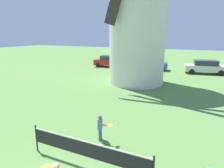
{
  "coord_description": "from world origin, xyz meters",
  "views": [
    {
      "loc": [
        3.59,
        -2.8,
        4.52
      ],
      "look_at": [
        0.14,
        4.34,
        2.54
      ],
      "focal_mm": 32.37,
      "sensor_mm": 36.0,
      "label": 1
    }
  ],
  "objects_px": {
    "parked_car_red": "(109,61)",
    "player_far": "(101,126)",
    "windmill": "(138,6)",
    "tennis_net": "(86,149)",
    "parked_car_cream": "(205,67)",
    "parked_car_blue": "(151,64)"
  },
  "relations": [
    {
      "from": "player_far",
      "to": "parked_car_cream",
      "type": "relative_size",
      "value": 0.25
    },
    {
      "from": "parked_car_red",
      "to": "parked_car_cream",
      "type": "relative_size",
      "value": 0.94
    },
    {
      "from": "windmill",
      "to": "parked_car_blue",
      "type": "bearing_deg",
      "value": 94.61
    },
    {
      "from": "tennis_net",
      "to": "parked_car_blue",
      "type": "bearing_deg",
      "value": 99.15
    },
    {
      "from": "parked_car_red",
      "to": "player_far",
      "type": "bearing_deg",
      "value": -64.57
    },
    {
      "from": "player_far",
      "to": "parked_car_red",
      "type": "relative_size",
      "value": 0.26
    },
    {
      "from": "parked_car_blue",
      "to": "parked_car_cream",
      "type": "relative_size",
      "value": 0.92
    },
    {
      "from": "player_far",
      "to": "parked_car_blue",
      "type": "xyz_separation_m",
      "value": [
        -2.79,
        18.31,
        0.15
      ]
    },
    {
      "from": "player_far",
      "to": "parked_car_blue",
      "type": "distance_m",
      "value": 18.53
    },
    {
      "from": "tennis_net",
      "to": "parked_car_cream",
      "type": "height_order",
      "value": "parked_car_cream"
    },
    {
      "from": "tennis_net",
      "to": "player_far",
      "type": "xyz_separation_m",
      "value": [
        -0.46,
        1.82,
        -0.02
      ]
    },
    {
      "from": "player_far",
      "to": "parked_car_blue",
      "type": "relative_size",
      "value": 0.27
    },
    {
      "from": "parked_car_blue",
      "to": "parked_car_cream",
      "type": "height_order",
      "value": "same"
    },
    {
      "from": "tennis_net",
      "to": "parked_car_red",
      "type": "relative_size",
      "value": 1.06
    },
    {
      "from": "windmill",
      "to": "tennis_net",
      "type": "xyz_separation_m",
      "value": [
        2.64,
        -12.62,
        -6.15
      ]
    },
    {
      "from": "tennis_net",
      "to": "parked_car_blue",
      "type": "xyz_separation_m",
      "value": [
        -3.24,
        20.14,
        0.13
      ]
    },
    {
      "from": "tennis_net",
      "to": "parked_car_blue",
      "type": "relative_size",
      "value": 1.08
    },
    {
      "from": "windmill",
      "to": "parked_car_red",
      "type": "height_order",
      "value": "windmill"
    },
    {
      "from": "windmill",
      "to": "parked_car_cream",
      "type": "relative_size",
      "value": 3.02
    },
    {
      "from": "tennis_net",
      "to": "parked_car_blue",
      "type": "distance_m",
      "value": 20.4
    },
    {
      "from": "windmill",
      "to": "tennis_net",
      "type": "bearing_deg",
      "value": -78.2
    },
    {
      "from": "parked_car_red",
      "to": "parked_car_cream",
      "type": "bearing_deg",
      "value": 1.76
    }
  ]
}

